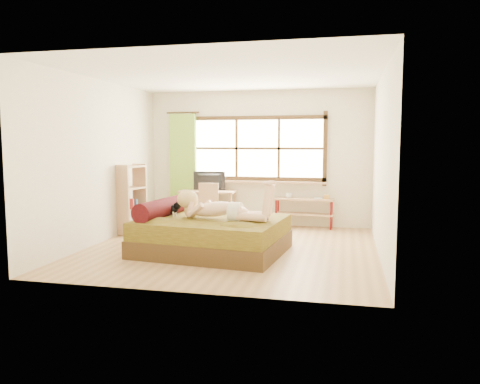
% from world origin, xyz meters
% --- Properties ---
extents(floor, '(4.50, 4.50, 0.00)m').
position_xyz_m(floor, '(0.00, 0.00, 0.00)').
color(floor, '#9E754C').
rests_on(floor, ground).
extents(ceiling, '(4.50, 4.50, 0.00)m').
position_xyz_m(ceiling, '(0.00, 0.00, 2.70)').
color(ceiling, white).
rests_on(ceiling, wall_back).
extents(wall_back, '(4.50, 0.00, 4.50)m').
position_xyz_m(wall_back, '(0.00, 2.25, 1.35)').
color(wall_back, silver).
rests_on(wall_back, floor).
extents(wall_front, '(4.50, 0.00, 4.50)m').
position_xyz_m(wall_front, '(0.00, -2.25, 1.35)').
color(wall_front, silver).
rests_on(wall_front, floor).
extents(wall_left, '(0.00, 4.50, 4.50)m').
position_xyz_m(wall_left, '(-2.25, 0.00, 1.35)').
color(wall_left, silver).
rests_on(wall_left, floor).
extents(wall_right, '(0.00, 4.50, 4.50)m').
position_xyz_m(wall_right, '(2.25, 0.00, 1.35)').
color(wall_right, silver).
rests_on(wall_right, floor).
extents(window, '(2.80, 0.16, 1.46)m').
position_xyz_m(window, '(0.00, 2.22, 1.51)').
color(window, '#FFEDBF').
rests_on(window, wall_back).
extents(curtain, '(0.55, 0.10, 2.20)m').
position_xyz_m(curtain, '(-1.55, 2.13, 1.15)').
color(curtain, '#548B26').
rests_on(curtain, wall_back).
extents(bed, '(2.28, 1.91, 0.80)m').
position_xyz_m(bed, '(-0.27, -0.33, 0.29)').
color(bed, '#362310').
rests_on(bed, floor).
extents(woman, '(1.51, 0.58, 0.63)m').
position_xyz_m(woman, '(-0.07, -0.39, 0.84)').
color(woman, beige).
rests_on(woman, bed).
extents(kitten, '(0.33, 0.16, 0.25)m').
position_xyz_m(kitten, '(-0.94, -0.24, 0.65)').
color(kitten, black).
rests_on(kitten, bed).
extents(desk, '(1.14, 0.54, 0.70)m').
position_xyz_m(desk, '(-0.97, 1.95, 0.61)').
color(desk, tan).
rests_on(desk, floor).
extents(monitor, '(0.66, 0.10, 0.38)m').
position_xyz_m(monitor, '(-0.97, 2.00, 0.89)').
color(monitor, black).
rests_on(monitor, desk).
extents(chair, '(0.40, 0.40, 0.88)m').
position_xyz_m(chair, '(-0.87, 1.58, 0.49)').
color(chair, tan).
rests_on(chair, floor).
extents(pipe_shelf, '(1.17, 0.33, 0.66)m').
position_xyz_m(pipe_shelf, '(0.97, 2.07, 0.43)').
color(pipe_shelf, tan).
rests_on(pipe_shelf, floor).
extents(cup, '(0.13, 0.13, 0.10)m').
position_xyz_m(cup, '(0.66, 2.07, 0.63)').
color(cup, gray).
rests_on(cup, pipe_shelf).
extents(book, '(0.16, 0.21, 0.02)m').
position_xyz_m(book, '(1.16, 2.07, 0.59)').
color(book, gray).
rests_on(book, pipe_shelf).
extents(bookshelf, '(0.42, 0.60, 1.27)m').
position_xyz_m(bookshelf, '(-2.08, 0.78, 0.64)').
color(bookshelf, tan).
rests_on(bookshelf, floor).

